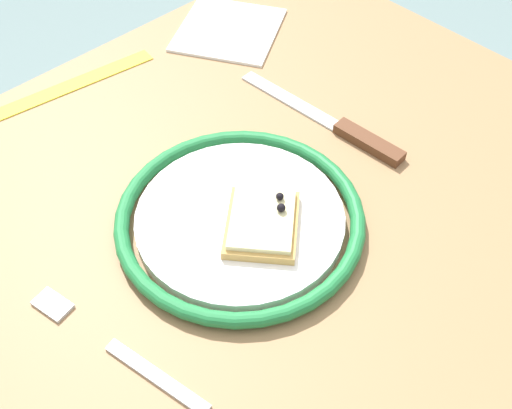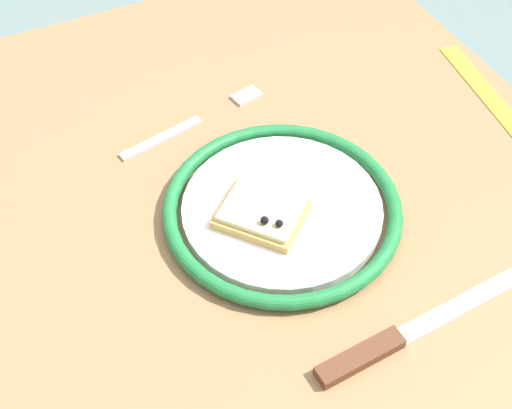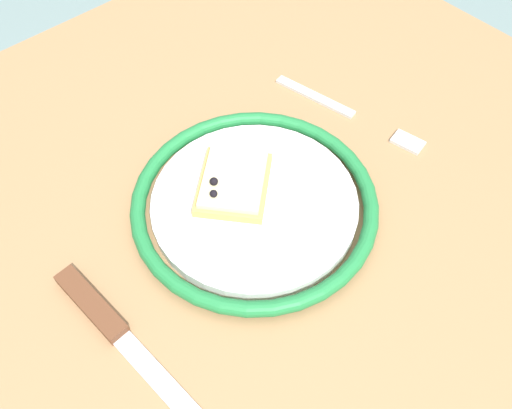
{
  "view_description": "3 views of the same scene",
  "coord_description": "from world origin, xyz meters",
  "views": [
    {
      "loc": [
        -0.28,
        -0.28,
        1.25
      ],
      "look_at": [
        0.01,
        0.02,
        0.77
      ],
      "focal_mm": 44.03,
      "sensor_mm": 36.0,
      "label": 1
    },
    {
      "loc": [
        0.43,
        -0.21,
        1.32
      ],
      "look_at": [
        -0.01,
        -0.0,
        0.76
      ],
      "focal_mm": 49.41,
      "sensor_mm": 36.0,
      "label": 2
    },
    {
      "loc": [
        0.22,
        0.28,
        1.2
      ],
      "look_at": [
        0.01,
        0.05,
        0.78
      ],
      "focal_mm": 37.86,
      "sensor_mm": 36.0,
      "label": 3
    }
  ],
  "objects": [
    {
      "name": "measuring_tape",
      "position": [
        -0.03,
        0.35,
        0.74
      ],
      "size": [
        0.28,
        0.06,
        0.0
      ],
      "primitive_type": "cube",
      "rotation": [
        0.0,
        0.0,
        -0.13
      ],
      "color": "yellow",
      "rests_on": "dining_table"
    },
    {
      "name": "fork",
      "position": [
        -0.18,
        -0.0,
        0.74
      ],
      "size": [
        0.06,
        0.2,
        0.0
      ],
      "color": "silver",
      "rests_on": "dining_table"
    },
    {
      "name": "dining_table",
      "position": [
        0.0,
        0.0,
        0.64
      ],
      "size": [
        0.91,
        0.79,
        0.74
      ],
      "color": "#936D47",
      "rests_on": "ground_plane"
    },
    {
      "name": "pizza_slice_near",
      "position": [
        0.01,
        0.0,
        0.76
      ],
      "size": [
        0.11,
        0.11,
        0.02
      ],
      "color": "tan",
      "rests_on": "plate"
    },
    {
      "name": "knife",
      "position": [
        0.19,
        0.04,
        0.74
      ],
      "size": [
        0.03,
        0.24,
        0.01
      ],
      "color": "silver",
      "rests_on": "dining_table"
    },
    {
      "name": "plate",
      "position": [
        0.0,
        0.03,
        0.75
      ],
      "size": [
        0.26,
        0.26,
        0.02
      ],
      "color": "white",
      "rests_on": "dining_table"
    }
  ]
}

